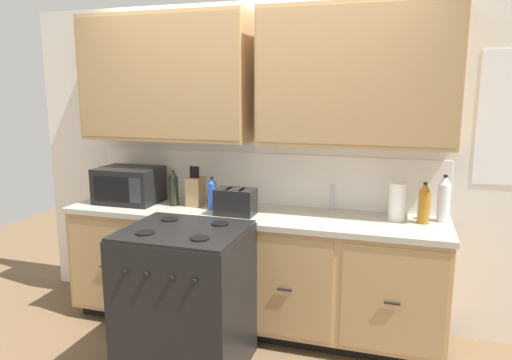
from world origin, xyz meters
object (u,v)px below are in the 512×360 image
object	(u,v)px
paper_towel_roll	(397,202)
bottle_clear	(444,199)
bottle_dark	(174,188)
toaster	(235,202)
stove_range	(186,299)
microwave	(129,185)
bottle_blue	(212,193)
bottle_amber	(424,203)
knife_block	(195,191)

from	to	relation	value
paper_towel_roll	bottle_clear	bearing A→B (deg)	10.28
bottle_dark	toaster	bearing A→B (deg)	-12.15
stove_range	microwave	size ratio (longest dim) A/B	1.98
paper_towel_roll	bottle_blue	distance (m)	1.34
microwave	paper_towel_roll	bearing A→B (deg)	2.25
bottle_amber	toaster	bearing A→B (deg)	-172.69
stove_range	paper_towel_roll	bearing A→B (deg)	29.82
toaster	bottle_amber	distance (m)	1.30
bottle_clear	toaster	bearing A→B (deg)	-170.09
bottle_dark	bottle_clear	world-z (taller)	bottle_clear
paper_towel_roll	bottle_dark	world-z (taller)	bottle_dark
bottle_amber	bottle_clear	xyz separation A→B (m)	(0.13, 0.08, 0.02)
toaster	bottle_amber	size ratio (longest dim) A/B	1.00
bottle_dark	bottle_clear	bearing A→B (deg)	3.74
bottle_blue	stove_range	bearing A→B (deg)	-83.89
stove_range	knife_block	xyz separation A→B (m)	(-0.24, 0.70, 0.55)
toaster	bottle_clear	distance (m)	1.44
microwave	toaster	distance (m)	0.95
paper_towel_roll	bottle_dark	bearing A→B (deg)	-177.45
microwave	bottle_amber	xyz separation A→B (m)	(2.23, 0.05, -0.00)
paper_towel_roll	bottle_amber	distance (m)	0.18
stove_range	toaster	distance (m)	0.77
paper_towel_roll	bottle_blue	xyz separation A→B (m)	(-1.33, -0.09, -0.01)
bottle_blue	bottle_dark	xyz separation A→B (m)	(-0.33, 0.02, 0.02)
bottle_amber	bottle_clear	size ratio (longest dim) A/B	0.87
toaster	knife_block	distance (m)	0.42
bottle_dark	bottle_blue	bearing A→B (deg)	-3.24
bottle_blue	bottle_dark	bearing A→B (deg)	176.76
stove_range	bottle_blue	xyz separation A→B (m)	(-0.07, 0.63, 0.56)
bottle_blue	bottle_clear	size ratio (longest dim) A/B	0.76
toaster	knife_block	xyz separation A→B (m)	(-0.39, 0.17, 0.02)
bottle_amber	bottle_blue	bearing A→B (deg)	-177.52
microwave	toaster	xyz separation A→B (m)	(0.94, -0.11, -0.04)
microwave	knife_block	bearing A→B (deg)	5.82
bottle_dark	bottle_clear	distance (m)	1.97
stove_range	bottle_dark	bearing A→B (deg)	121.38
stove_range	bottle_amber	bearing A→B (deg)	25.88
microwave	bottle_clear	bearing A→B (deg)	3.28
bottle_amber	bottle_dark	distance (m)	1.84
bottle_blue	bottle_dark	distance (m)	0.33
bottle_blue	bottle_clear	xyz separation A→B (m)	(1.63, 0.15, 0.04)
toaster	bottle_clear	world-z (taller)	bottle_clear
stove_range	microwave	bearing A→B (deg)	140.66
knife_block	bottle_clear	world-z (taller)	bottle_clear
toaster	paper_towel_roll	bearing A→B (deg)	9.81
bottle_clear	bottle_amber	bearing A→B (deg)	-147.29
microwave	paper_towel_roll	world-z (taller)	microwave
bottle_dark	bottle_amber	bearing A→B (deg)	1.45
paper_towel_roll	bottle_dark	distance (m)	1.67
knife_block	bottle_blue	world-z (taller)	knife_block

